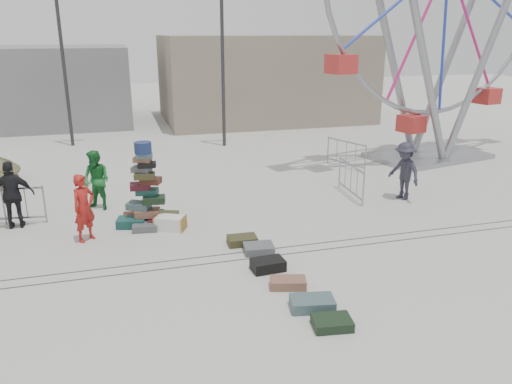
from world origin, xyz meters
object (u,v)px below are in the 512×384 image
object	(u,v)px
barricade_wheel_front	(351,180)
barricade_wheel_back	(346,154)
pedestrian_green	(97,180)
barricade_dummy_c	(8,206)
steamer_trunk	(170,223)
lamp_post_right	(224,49)
pedestrian_grey	(404,171)
lamp_post_left	(64,49)
suitcase_tower	(147,202)
pedestrian_red	(84,208)
pedestrian_black	(13,195)

from	to	relation	value
barricade_wheel_front	barricade_wheel_back	size ratio (longest dim) A/B	1.00
pedestrian_green	barricade_wheel_back	bearing A→B (deg)	52.56
barricade_dummy_c	pedestrian_green	xyz separation A→B (m)	(2.42, 0.63, 0.37)
barricade_dummy_c	steamer_trunk	bearing A→B (deg)	-11.93
barricade_wheel_back	pedestrian_green	world-z (taller)	pedestrian_green
lamp_post_right	barricade_wheel_back	world-z (taller)	lamp_post_right
barricade_dummy_c	pedestrian_grey	bearing A→B (deg)	3.98
pedestrian_green	lamp_post_left	bearing A→B (deg)	135.49
suitcase_tower	steamer_trunk	distance (m)	0.94
lamp_post_right	pedestrian_grey	bearing A→B (deg)	-67.89
barricade_dummy_c	barricade_wheel_back	distance (m)	12.28
barricade_dummy_c	barricade_wheel_front	bearing A→B (deg)	7.09
lamp_post_left	suitcase_tower	xyz separation A→B (m)	(2.64, -11.42, -3.81)
steamer_trunk	barricade_wheel_front	bearing A→B (deg)	38.89
barricade_dummy_c	pedestrian_red	distance (m)	2.82
lamp_post_left	barricade_wheel_front	xyz separation A→B (m)	(9.29, -10.67, -3.93)
barricade_wheel_front	pedestrian_green	world-z (taller)	pedestrian_green
barricade_wheel_back	pedestrian_grey	distance (m)	4.14
steamer_trunk	barricade_wheel_back	distance (m)	8.91
pedestrian_red	lamp_post_left	bearing A→B (deg)	53.29
steamer_trunk	barricade_wheel_back	world-z (taller)	barricade_wheel_back
barricade_dummy_c	pedestrian_grey	size ratio (longest dim) A/B	1.06
barricade_wheel_front	barricade_wheel_back	bearing A→B (deg)	-19.60
lamp_post_right	barricade_wheel_front	distance (m)	9.79
lamp_post_left	pedestrian_red	world-z (taller)	lamp_post_left
barricade_dummy_c	barricade_wheel_back	world-z (taller)	same
lamp_post_right	barricade_wheel_front	bearing A→B (deg)	-75.21
suitcase_tower	lamp_post_left	bearing A→B (deg)	118.77
barricade_wheel_front	pedestrian_black	size ratio (longest dim) A/B	1.05
suitcase_tower	pedestrian_black	bearing A→B (deg)	-175.99
lamp_post_right	barricade_dummy_c	xyz separation A→B (m)	(-8.14, -8.35, -3.93)
barricade_wheel_back	pedestrian_red	xyz separation A→B (m)	(-9.73, -4.88, 0.34)
lamp_post_right	pedestrian_green	xyz separation A→B (m)	(-5.72, -7.71, -3.56)
barricade_wheel_front	pedestrian_black	bearing A→B (deg)	93.50
pedestrian_red	steamer_trunk	bearing A→B (deg)	-37.91
pedestrian_black	barricade_wheel_front	bearing A→B (deg)	177.05
lamp_post_left	barricade_wheel_back	distance (m)	13.55
suitcase_tower	barricade_dummy_c	xyz separation A→B (m)	(-3.78, 1.07, -0.12)
lamp_post_right	pedestrian_grey	size ratio (longest dim) A/B	4.25
lamp_post_left	pedestrian_black	distance (m)	11.29
lamp_post_right	suitcase_tower	xyz separation A→B (m)	(-4.36, -9.42, -3.81)
suitcase_tower	barricade_dummy_c	distance (m)	3.93
suitcase_tower	pedestrian_red	distance (m)	1.79
lamp_post_left	suitcase_tower	world-z (taller)	lamp_post_left
pedestrian_green	pedestrian_red	bearing A→B (deg)	-58.21
lamp_post_right	steamer_trunk	size ratio (longest dim) A/B	9.88
barricade_dummy_c	pedestrian_red	world-z (taller)	pedestrian_red
barricade_wheel_front	pedestrian_red	xyz separation A→B (m)	(-8.27, -1.46, 0.34)
barricade_wheel_front	barricade_wheel_back	distance (m)	3.72
suitcase_tower	barricade_wheel_back	xyz separation A→B (m)	(8.10, 4.16, -0.12)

